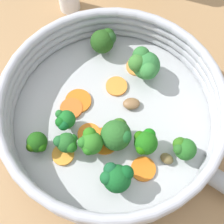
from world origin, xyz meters
TOP-DOWN VIEW (x-y plane):
  - ground_plane at (0.00, 0.00)m, footprint 4.00×4.00m
  - skillet at (0.00, 0.00)m, footprint 0.34×0.34m
  - skillet_rim_wall at (0.00, 0.00)m, footprint 0.35×0.35m
  - skillet_rivet_left at (0.10, -0.13)m, footprint 0.01×0.01m
  - skillet_rivet_right at (0.14, -0.09)m, footprint 0.01×0.01m
  - carrot_slice_0 at (0.04, -0.10)m, footprint 0.05×0.05m
  - carrot_slice_1 at (-0.04, -0.03)m, footprint 0.05×0.05m
  - carrot_slice_2 at (-0.05, 0.03)m, footprint 0.06×0.06m
  - carrot_slice_3 at (-0.07, 0.02)m, footprint 0.05×0.05m
  - carrot_slice_4 at (0.01, 0.05)m, footprint 0.05×0.05m
  - carrot_slice_5 at (-0.02, -0.04)m, footprint 0.06×0.06m
  - carrot_slice_6 at (0.06, 0.09)m, footprint 0.04×0.04m
  - carrot_slice_7 at (-0.08, -0.06)m, footprint 0.05×0.05m
  - broccoli_floret_0 at (-0.08, -0.01)m, footprint 0.03×0.03m
  - broccoli_floret_1 at (-0.12, -0.04)m, footprint 0.03×0.03m
  - broccoli_floret_2 at (0.10, -0.08)m, footprint 0.04×0.04m
  - broccoli_floret_3 at (0.04, -0.06)m, footprint 0.04×0.04m
  - broccoli_floret_4 at (0.06, 0.07)m, footprint 0.05×0.06m
  - broccoli_floret_5 at (-0.01, -0.11)m, footprint 0.05×0.04m
  - broccoli_floret_6 at (0.00, 0.13)m, footprint 0.05×0.04m
  - broccoli_floret_7 at (-0.08, -0.05)m, footprint 0.04×0.03m
  - broccoli_floret_8 at (-0.04, -0.05)m, footprint 0.04×0.04m
  - broccoli_floret_9 at (-0.00, -0.04)m, footprint 0.05×0.05m
  - mushroom_piece_0 at (0.03, 0.01)m, footprint 0.03×0.02m
  - mushroom_piece_1 at (0.07, -0.09)m, footprint 0.03×0.03m

SIDE VIEW (x-z plane):
  - ground_plane at x=0.00m, z-range 0.00..0.00m
  - skillet at x=0.00m, z-range 0.00..0.01m
  - carrot_slice_6 at x=0.06m, z-range 0.01..0.02m
  - carrot_slice_5 at x=-0.02m, z-range 0.01..0.02m
  - carrot_slice_1 at x=-0.04m, z-range 0.01..0.02m
  - carrot_slice_0 at x=0.04m, z-range 0.01..0.02m
  - carrot_slice_2 at x=-0.05m, z-range 0.01..0.02m
  - carrot_slice_4 at x=0.01m, z-range 0.01..0.02m
  - carrot_slice_7 at x=-0.08m, z-range 0.01..0.02m
  - carrot_slice_3 at x=-0.07m, z-range 0.01..0.02m
  - skillet_rivet_left at x=0.10m, z-range 0.01..0.02m
  - skillet_rivet_right at x=0.14m, z-range 0.01..0.02m
  - mushroom_piece_0 at x=0.03m, z-range 0.01..0.03m
  - mushroom_piece_1 at x=0.07m, z-range 0.01..0.03m
  - broccoli_floret_1 at x=-0.12m, z-range 0.02..0.06m
  - broccoli_floret_7 at x=-0.08m, z-range 0.02..0.06m
  - broccoli_floret_2 at x=0.10m, z-range 0.02..0.06m
  - broccoli_floret_0 at x=-0.08m, z-range 0.02..0.06m
  - broccoli_floret_3 at x=0.04m, z-range 0.02..0.06m
  - broccoli_floret_9 at x=0.00m, z-range 0.02..0.07m
  - broccoli_floret_6 at x=0.00m, z-range 0.02..0.07m
  - broccoli_floret_8 at x=-0.04m, z-range 0.02..0.07m
  - skillet_rim_wall at x=0.00m, z-range 0.01..0.08m
  - broccoli_floret_4 at x=0.06m, z-range 0.02..0.08m
  - broccoli_floret_5 at x=-0.01m, z-range 0.02..0.07m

